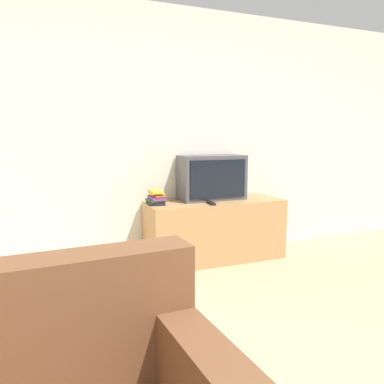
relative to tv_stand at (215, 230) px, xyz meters
The scene contains 5 objects.
wall_back 1.29m from the tv_stand, 158.78° to the left, with size 9.00×0.06×2.60m.
tv_stand is the anchor object (origin of this frame).
television 0.56m from the tv_stand, 89.61° to the left, with size 0.69×0.31×0.47m.
book_stack 0.74m from the tv_stand, behind, with size 0.18×0.24×0.15m.
remote_on_stand 0.38m from the tv_stand, 128.51° to the right, with size 0.05×0.17×0.02m.
Camera 1 is at (-0.89, -0.73, 1.30)m, focal length 35.00 mm.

